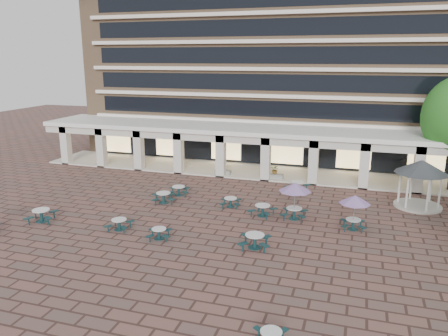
{
  "coord_description": "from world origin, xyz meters",
  "views": [
    {
      "loc": [
        9.93,
        -25.04,
        10.88
      ],
      "look_at": [
        1.14,
        3.0,
        3.35
      ],
      "focal_mm": 35.0,
      "sensor_mm": 36.0,
      "label": 1
    }
  ],
  "objects": [
    {
      "name": "picnic_table_7",
      "position": [
        4.58,
        -1.98,
        0.51
      ],
      "size": [
        2.06,
        2.06,
        0.85
      ],
      "rotation": [
        0.0,
        0.0,
        0.12
      ],
      "color": "#133539",
      "rests_on": "ground"
    },
    {
      "name": "gazebo",
      "position": [
        14.48,
        8.68,
        2.68
      ],
      "size": [
        3.82,
        3.82,
        3.55
      ],
      "rotation": [
        0.0,
        0.0,
        -0.21
      ],
      "color": "beige",
      "rests_on": "ground"
    },
    {
      "name": "picnic_table_6",
      "position": [
        6.06,
        3.41,
        2.2
      ],
      "size": [
        2.24,
        2.24,
        2.59
      ],
      "rotation": [
        0.0,
        0.0,
        0.01
      ],
      "color": "#133539",
      "rests_on": "ground"
    },
    {
      "name": "retail_arcade",
      "position": [
        0.0,
        14.8,
        3.0
      ],
      "size": [
        42.0,
        6.6,
        4.4
      ],
      "color": "white",
      "rests_on": "ground"
    },
    {
      "name": "picnic_table_1",
      "position": [
        -1.33,
        -2.46,
        0.4
      ],
      "size": [
        1.79,
        1.79,
        0.68
      ],
      "rotation": [
        0.0,
        0.0,
        0.3
      ],
      "color": "#133539",
      "rests_on": "ground"
    },
    {
      "name": "picnic_table_11",
      "position": [
        10.0,
        2.63,
        1.96
      ],
      "size": [
        2.0,
        2.0,
        2.31
      ],
      "rotation": [
        0.0,
        0.0,
        0.09
      ],
      "color": "#133539",
      "rests_on": "ground"
    },
    {
      "name": "picnic_table_9",
      "position": [
        1.18,
        4.48,
        0.42
      ],
      "size": [
        1.78,
        1.78,
        0.71
      ],
      "rotation": [
        0.0,
        0.0,
        0.19
      ],
      "color": "#133539",
      "rests_on": "ground"
    },
    {
      "name": "picnic_table_10",
      "position": [
        3.86,
        3.36,
        0.48
      ],
      "size": [
        2.05,
        2.05,
        0.8
      ],
      "rotation": [
        0.0,
        0.0,
        -0.23
      ],
      "color": "#133539",
      "rests_on": "ground"
    },
    {
      "name": "planter_right",
      "position": [
        2.9,
        12.9,
        0.58
      ],
      "size": [
        1.5,
        0.78,
        1.35
      ],
      "color": "gray",
      "rests_on": "ground"
    },
    {
      "name": "planter_left",
      "position": [
        -2.08,
        12.9,
        0.53
      ],
      "size": [
        1.5,
        0.68,
        1.28
      ],
      "color": "gray",
      "rests_on": "ground"
    },
    {
      "name": "picnic_table_8",
      "position": [
        -3.6,
        5.9,
        0.46
      ],
      "size": [
        2.02,
        2.02,
        0.76
      ],
      "rotation": [
        0.0,
        0.0,
        0.3
      ],
      "color": "#133539",
      "rests_on": "ground"
    },
    {
      "name": "ground",
      "position": [
        0.0,
        0.0,
        0.0
      ],
      "size": [
        120.0,
        120.0,
        0.0
      ],
      "primitive_type": "plane",
      "color": "brown",
      "rests_on": "ground"
    },
    {
      "name": "picnic_table_12",
      "position": [
        -3.98,
        3.85,
        0.49
      ],
      "size": [
        2.23,
        2.23,
        0.82
      ],
      "rotation": [
        0.0,
        0.0,
        0.4
      ],
      "color": "#133539",
      "rests_on": "ground"
    },
    {
      "name": "apartment_building",
      "position": [
        0.0,
        25.47,
        12.6
      ],
      "size": [
        40.0,
        15.5,
        25.2
      ],
      "color": "#957354",
      "rests_on": "ground"
    },
    {
      "name": "picnic_table_0",
      "position": [
        -4.41,
        -1.91,
        0.43
      ],
      "size": [
        1.76,
        1.76,
        0.72
      ],
      "rotation": [
        0.0,
        0.0,
        0.12
      ],
      "color": "#133539",
      "rests_on": "ground"
    },
    {
      "name": "picnic_table_13",
      "position": [
        5.35,
        10.0,
        0.48
      ],
      "size": [
        2.1,
        2.1,
        0.8
      ],
      "rotation": [
        0.0,
        0.0,
        -0.27
      ],
      "color": "#133539",
      "rests_on": "ground"
    },
    {
      "name": "picnic_table_5",
      "position": [
        -10.2,
        -2.2,
        0.51
      ],
      "size": [
        2.32,
        2.32,
        0.86
      ],
      "rotation": [
        0.0,
        0.0,
        0.37
      ],
      "color": "#133539",
      "rests_on": "ground"
    }
  ]
}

